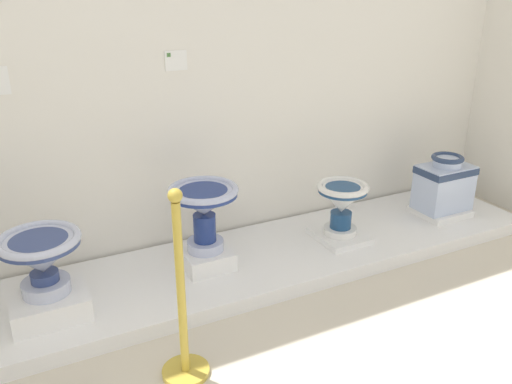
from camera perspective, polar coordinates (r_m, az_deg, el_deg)
The scene contains 12 objects.
wall_back at distance 3.51m, azimuth -1.50°, elevation 19.71°, with size 4.48×0.06×3.23m, color white.
display_platform at distance 3.53m, azimuth 2.09°, elevation -7.02°, with size 3.82×0.85×0.09m, color white.
plinth_block_leftmost at distance 3.07m, azimuth -21.44°, elevation -11.06°, with size 0.39×0.37×0.13m, color white.
antique_toilet_leftmost at distance 2.93m, azimuth -22.20°, elevation -6.33°, with size 0.42×0.42×0.33m.
plinth_block_slender_white at distance 3.32m, azimuth -5.44°, elevation -7.06°, with size 0.29×0.31×0.11m, color white.
antique_toilet_slender_white at distance 3.16m, azimuth -5.67°, elevation -1.31°, with size 0.42×0.42×0.42m.
plinth_block_broad_patterned at distance 3.70m, azimuth 9.02°, elevation -4.69°, with size 0.32×0.36×0.04m, color white.
antique_toilet_broad_patterned at distance 3.59m, azimuth 9.27°, elevation -0.87°, with size 0.35×0.35×0.36m.
plinth_block_central_ornate at distance 4.27m, azimuth 19.27°, elevation -1.95°, with size 0.37×0.33×0.05m, color white.
antique_toilet_central_ornate at distance 4.18m, azimuth 19.66°, elevation 0.97°, with size 0.40×0.27×0.42m.
info_placard_second at distance 3.33m, azimuth -8.66°, elevation 13.88°, with size 0.14×0.01×0.12m.
stanchion_post_near_left at distance 2.50m, azimuth -7.92°, elevation -13.48°, with size 0.23×0.23×0.95m.
Camera 1 is at (0.63, -0.70, 1.75)m, focal length 37.04 mm.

